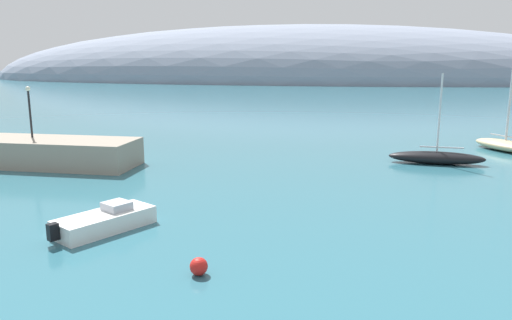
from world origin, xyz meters
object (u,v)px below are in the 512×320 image
object	(u,v)px
sailboat_sand_near_shore	(505,144)
harbor_lamp_post	(29,106)
sailboat_black_outer_mooring	(436,157)
motorboat_white_foreground	(105,221)
mooring_buoy_red	(199,266)

from	to	relation	value
sailboat_sand_near_shore	harbor_lamp_post	bearing A→B (deg)	-103.43
sailboat_black_outer_mooring	sailboat_sand_near_shore	bearing A→B (deg)	-131.71
sailboat_sand_near_shore	motorboat_white_foreground	world-z (taller)	sailboat_sand_near_shore
sailboat_black_outer_mooring	harbor_lamp_post	xyz separation A→B (m)	(-31.12, -6.31, 4.03)
sailboat_sand_near_shore	harbor_lamp_post	size ratio (longest dim) A/B	2.57
motorboat_white_foreground	mooring_buoy_red	size ratio (longest dim) A/B	7.31
sailboat_black_outer_mooring	mooring_buoy_red	distance (m)	26.12
motorboat_white_foreground	harbor_lamp_post	xyz separation A→B (m)	(-13.13, 12.99, 4.09)
mooring_buoy_red	harbor_lamp_post	bearing A→B (deg)	138.56
sailboat_sand_near_shore	sailboat_black_outer_mooring	xyz separation A→B (m)	(-6.94, -7.17, -0.07)
sailboat_black_outer_mooring	motorboat_white_foreground	size ratio (longest dim) A/B	1.44
sailboat_black_outer_mooring	mooring_buoy_red	bearing A→B (deg)	65.04
sailboat_sand_near_shore	mooring_buoy_red	xyz separation A→B (m)	(-18.92, -30.37, -0.24)
sailboat_sand_near_shore	motorboat_white_foreground	size ratio (longest dim) A/B	2.00
motorboat_white_foreground	sailboat_sand_near_shore	bearing A→B (deg)	-14.91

